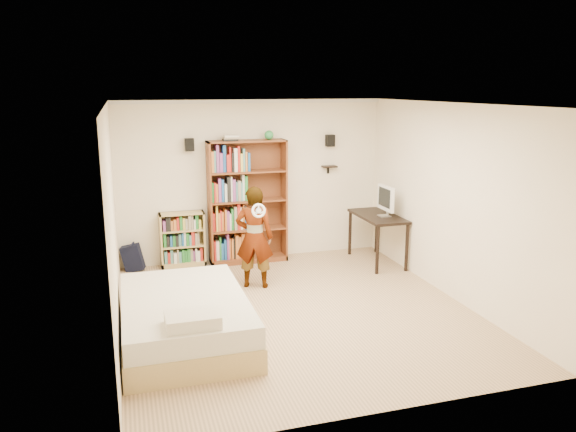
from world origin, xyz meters
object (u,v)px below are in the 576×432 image
object	(u,v)px
tall_bookshelf	(248,202)
person	(254,237)
daybed	(185,313)
low_bookshelf	(183,239)
computer_desk	(377,239)

from	to	relation	value
tall_bookshelf	person	size ratio (longest dim) A/B	1.36
person	daybed	bearing A→B (deg)	71.56
tall_bookshelf	low_bookshelf	distance (m)	1.23
computer_desk	daybed	size ratio (longest dim) A/B	0.54
tall_bookshelf	daybed	size ratio (longest dim) A/B	0.93
low_bookshelf	daybed	distance (m)	2.81
low_bookshelf	person	xyz separation A→B (m)	(0.91, -1.29, 0.30)
tall_bookshelf	person	world-z (taller)	tall_bookshelf
tall_bookshelf	low_bookshelf	world-z (taller)	tall_bookshelf
computer_desk	person	distance (m)	2.34
daybed	person	world-z (taller)	person
computer_desk	tall_bookshelf	bearing A→B (deg)	161.75
tall_bookshelf	person	bearing A→B (deg)	-98.16
computer_desk	daybed	bearing A→B (deg)	-149.08
tall_bookshelf	computer_desk	world-z (taller)	tall_bookshelf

